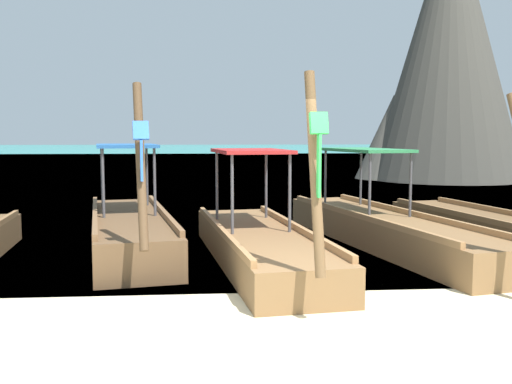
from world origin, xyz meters
The scene contains 7 objects.
ground centered at (0.00, 0.00, 0.00)m, with size 120.00×120.00×0.00m, color beige.
sea_water centered at (0.00, 61.34, 0.00)m, with size 120.00×120.00×0.00m, color teal.
longtail_boat_blue_ribbon centered at (-2.23, 4.45, 0.37)m, with size 2.31×6.16×2.81m.
longtail_boat_green_ribbon centered at (0.04, 3.16, 0.33)m, with size 2.08×6.06×2.83m.
longtail_boat_red_ribbon centered at (2.52, 4.40, 0.34)m, with size 2.58×7.46×2.65m.
longtail_boat_orange_ribbon centered at (4.59, 4.38, 0.28)m, with size 2.10×6.17×2.40m.
karst_rock centered at (10.18, 20.47, 5.99)m, with size 7.66×7.08×12.61m.
Camera 1 is at (-0.75, -6.13, 2.09)m, focal length 40.54 mm.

